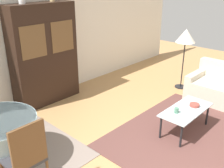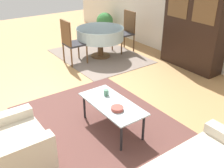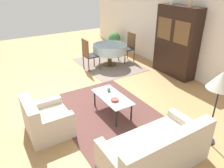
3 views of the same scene
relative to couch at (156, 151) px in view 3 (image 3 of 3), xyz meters
The scene contains 16 objects.
ground_plane 2.84m from the couch, behind, with size 14.00×14.00×0.00m, color tan.
wall_back 4.46m from the couch, 130.43° to the left, with size 10.00×0.06×2.70m.
area_rug 1.78m from the couch, behind, with size 2.81×2.06×0.01m.
dining_rug 4.68m from the couch, 158.60° to the left, with size 2.39×1.80×0.01m.
couch is the anchor object (origin of this frame).
armchair 2.18m from the couch, 143.84° to the right, with size 0.87×0.80×0.78m.
coffee_table 1.68m from the couch, behind, with size 1.07×0.50×0.43m.
display_cabinet 4.05m from the couch, 130.32° to the left, with size 1.42×0.44×2.09m.
dining_table 4.63m from the couch, 158.25° to the left, with size 1.16×1.16×0.73m.
dining_chair_near 4.40m from the couch, 168.06° to the left, with size 0.44×0.44×1.03m.
dining_chair_far 4.99m from the couch, 149.61° to the left, with size 0.44×0.44×1.03m.
floor_lamp 1.57m from the couch, 85.72° to the left, with size 0.46×0.46×1.45m.
cup 1.93m from the couch, behind, with size 0.07×0.07×0.09m.
bowl 1.49m from the couch, behind, with size 0.17×0.17×0.05m.
vase_short 4.23m from the couch, 126.70° to the left, with size 0.10×0.10×0.21m.
potted_plant 6.45m from the couch, 153.72° to the left, with size 0.51×0.51×0.71m.
Camera 3 is at (4.72, -1.69, 2.85)m, focal length 35.00 mm.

